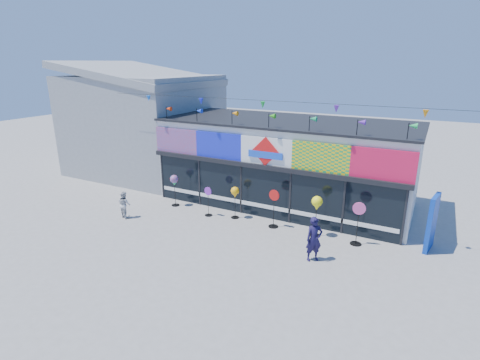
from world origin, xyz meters
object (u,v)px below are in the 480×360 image
Objects in this scene: spinner_1 at (208,201)px; spinner_5 at (358,222)px; child at (124,204)px; spinner_2 at (235,193)px; spinner_4 at (317,204)px; spinner_3 at (274,208)px; adult_man at (314,239)px; blue_sign at (432,223)px; spinner_0 at (174,181)px.

spinner_5 reaches higher than spinner_1.
spinner_1 is 3.80m from child.
spinner_2 is at bearing 16.19° from spinner_1.
spinner_1 is at bearing -177.30° from spinner_4.
spinner_2 is at bearing 177.01° from spinner_3.
spinner_5 is 10.13m from child.
spinner_2 is at bearing -139.07° from child.
spinner_5 reaches higher than spinner_4.
spinner_1 is 5.76m from adult_man.
blue_sign reaches higher than spinner_4.
blue_sign is 9.20m from spinner_1.
child is (-8.26, -2.17, -0.76)m from spinner_4.
spinner_3 is 1.91m from spinner_4.
spinner_0 is 7.91m from adult_man.
spinner_3 is at bearing -2.99° from spinner_2.
spinner_1 is 3.15m from spinner_3.
blue_sign reaches higher than spinner_1.
blue_sign reaches higher than adult_man.
adult_man is at bearing -14.82° from spinner_0.
blue_sign is 1.74× the size of child.
child is at bearing -152.99° from spinner_2.
spinner_5 reaches higher than spinner_0.
spinner_1 is (2.13, -0.32, -0.52)m from spinner_0.
spinner_4 is 0.99× the size of spinner_5.
spinner_0 is 2.22m from spinner_1.
spinner_0 is at bearing -165.94° from blue_sign.
spinner_1 is 5.03m from spinner_4.
adult_man is at bearing -119.59° from spinner_5.
adult_man reaches higher than spinner_0.
spinner_3 is at bearing 179.54° from spinner_4.
adult_man is 1.32× the size of child.
spinner_0 is 0.93× the size of spinner_3.
spinner_5 is (3.48, 0.01, 0.03)m from spinner_3.
spinner_1 is 1.12× the size of child.
spinner_2 is 3.79m from spinner_4.
adult_man is 8.78m from child.
spinner_5 is at bearing 0.15° from spinner_3.
spinner_2 is 5.06m from child.
blue_sign is 7.95m from spinner_2.
spinner_0 is (-11.25, -0.82, 0.17)m from blue_sign.
spinner_0 reaches higher than child.
spinner_3 is 3.07m from adult_man.
spinner_0 is at bearing 179.61° from spinner_5.
child is at bearing -161.20° from spinner_3.
spinner_0 is 2.60m from child.
spinner_2 reaches higher than child.
spinner_5 is (6.62, 0.26, 0.19)m from spinner_1.
spinner_2 is at bearing 113.37° from adult_man.
spinner_2 is at bearing -164.43° from blue_sign.
spinner_4 reaches higher than spinner_1.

